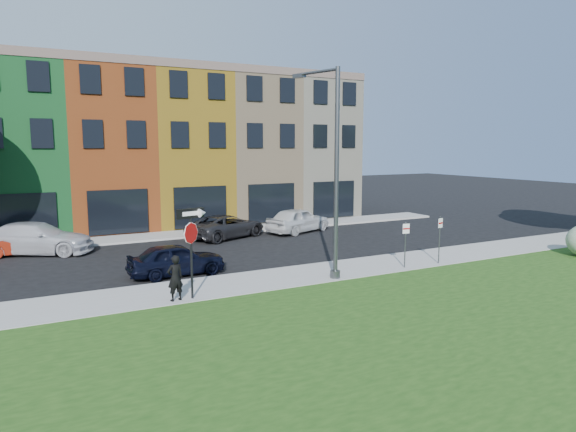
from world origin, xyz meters
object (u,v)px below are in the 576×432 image
street_lamp (333,174)px  stop_sign (191,235)px  sedan_near (176,259)px  man (175,278)px

street_lamp → stop_sign: bearing=167.4°
stop_sign → sedan_near: size_ratio=0.78×
stop_sign → man: (-0.58, 0.02, -1.44)m
stop_sign → street_lamp: (5.83, 0.22, 1.91)m
man → sedan_near: bearing=-118.0°
man → street_lamp: 7.23m
street_lamp → man: bearing=167.0°
sedan_near → street_lamp: bearing=-126.1°
stop_sign → sedan_near: stop_sign is taller
street_lamp → sedan_near: bearing=130.8°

